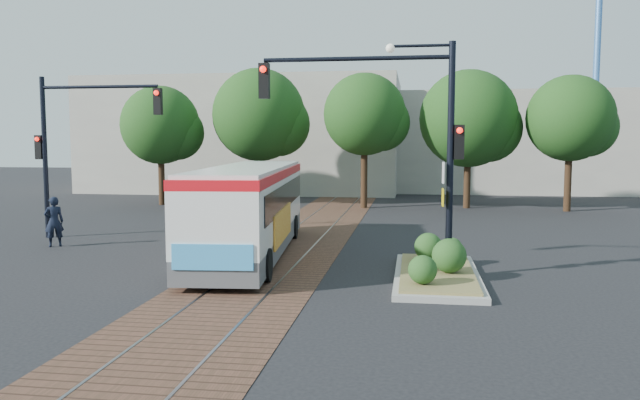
{
  "coord_description": "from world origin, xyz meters",
  "views": [
    {
      "loc": [
        4.16,
        -17.54,
        3.67
      ],
      "look_at": [
        0.96,
        3.68,
        1.6
      ],
      "focal_mm": 35.0,
      "sensor_mm": 36.0,
      "label": 1
    }
  ],
  "objects": [
    {
      "name": "tree_row",
      "position": [
        1.21,
        16.42,
        4.85
      ],
      "size": [
        26.4,
        5.6,
        7.67
      ],
      "color": "#382314",
      "rests_on": "ground"
    },
    {
      "name": "signal_pole_main",
      "position": [
        3.86,
        -0.81,
        4.16
      ],
      "size": [
        5.49,
        0.46,
        6.0
      ],
      "color": "black",
      "rests_on": "ground"
    },
    {
      "name": "crane",
      "position": [
        18.0,
        34.0,
        10.88
      ],
      "size": [
        8.0,
        0.5,
        18.0
      ],
      "color": "#3F72B2",
      "rests_on": "ground"
    },
    {
      "name": "city_bus",
      "position": [
        -0.98,
        1.68,
        1.58
      ],
      "size": [
        3.22,
        10.77,
        2.84
      ],
      "rotation": [
        0.0,
        0.0,
        0.09
      ],
      "color": "#4E4E51",
      "rests_on": "ground"
    },
    {
      "name": "parked_car",
      "position": [
        -6.61,
        15.15,
        0.69
      ],
      "size": [
        5.1,
        3.4,
        1.37
      ],
      "primitive_type": "imported",
      "rotation": [
        0.0,
        0.0,
        1.23
      ],
      "color": "black",
      "rests_on": "ground"
    },
    {
      "name": "traffic_island",
      "position": [
        4.82,
        -0.9,
        0.33
      ],
      "size": [
        2.2,
        5.2,
        1.13
      ],
      "color": "gray",
      "rests_on": "ground"
    },
    {
      "name": "signal_pole_left",
      "position": [
        -8.37,
        4.0,
        3.86
      ],
      "size": [
        4.99,
        0.34,
        6.0
      ],
      "color": "black",
      "rests_on": "ground"
    },
    {
      "name": "officer",
      "position": [
        -8.08,
        2.13,
        0.87
      ],
      "size": [
        0.76,
        0.72,
        1.74
      ],
      "primitive_type": "imported",
      "rotation": [
        0.0,
        0.0,
        3.8
      ],
      "color": "black",
      "rests_on": "ground"
    },
    {
      "name": "trackbed",
      "position": [
        0.0,
        4.0,
        0.01
      ],
      "size": [
        3.6,
        40.0,
        0.02
      ],
      "color": "#533426",
      "rests_on": "ground"
    },
    {
      "name": "warehouses",
      "position": [
        -0.53,
        28.75,
        3.81
      ],
      "size": [
        40.0,
        13.0,
        8.0
      ],
      "color": "#ADA899",
      "rests_on": "ground"
    },
    {
      "name": "ground",
      "position": [
        0.0,
        0.0,
        0.0
      ],
      "size": [
        120.0,
        120.0,
        0.0
      ],
      "primitive_type": "plane",
      "color": "black",
      "rests_on": "ground"
    }
  ]
}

